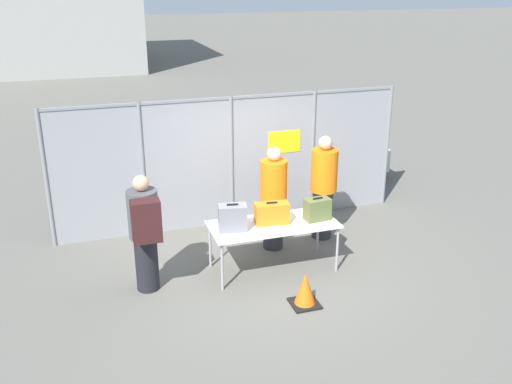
# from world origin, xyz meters

# --- Properties ---
(ground_plane) EXTENTS (120.00, 120.00, 0.00)m
(ground_plane) POSITION_xyz_m (0.00, 0.00, 0.00)
(ground_plane) COLOR #605E56
(fence_section) EXTENTS (6.20, 0.07, 2.31)m
(fence_section) POSITION_xyz_m (0.01, 1.97, 1.20)
(fence_section) COLOR gray
(fence_section) RESTS_ON ground_plane
(inspection_table) EXTENTS (1.90, 0.84, 0.75)m
(inspection_table) POSITION_xyz_m (0.11, 0.09, 0.70)
(inspection_table) COLOR silver
(inspection_table) RESTS_ON ground_plane
(suitcase_grey) EXTENTS (0.44, 0.30, 0.41)m
(suitcase_grey) POSITION_xyz_m (-0.52, 0.06, 0.95)
(suitcase_grey) COLOR slate
(suitcase_grey) RESTS_ON inspection_table
(suitcase_orange) EXTENTS (0.53, 0.29, 0.34)m
(suitcase_orange) POSITION_xyz_m (0.09, 0.12, 0.91)
(suitcase_orange) COLOR orange
(suitcase_orange) RESTS_ON inspection_table
(suitcase_olive) EXTENTS (0.40, 0.26, 0.36)m
(suitcase_olive) POSITION_xyz_m (0.79, 0.04, 0.92)
(suitcase_olive) COLOR #566033
(suitcase_olive) RESTS_ON inspection_table
(traveler_hooded) EXTENTS (0.43, 0.66, 1.72)m
(traveler_hooded) POSITION_xyz_m (-1.78, 0.03, 0.95)
(traveler_hooded) COLOR black
(traveler_hooded) RESTS_ON ground_plane
(security_worker_near) EXTENTS (0.43, 0.43, 1.72)m
(security_worker_near) POSITION_xyz_m (0.36, 0.79, 0.89)
(security_worker_near) COLOR #2D2D33
(security_worker_near) RESTS_ON ground_plane
(security_worker_far) EXTENTS (0.44, 0.44, 1.79)m
(security_worker_far) POSITION_xyz_m (1.29, 0.92, 0.92)
(security_worker_far) COLOR #2D2D33
(security_worker_far) RESTS_ON ground_plane
(utility_trailer) EXTENTS (3.73, 2.20, 0.69)m
(utility_trailer) POSITION_xyz_m (2.37, 3.80, 0.41)
(utility_trailer) COLOR silver
(utility_trailer) RESTS_ON ground_plane
(traffic_cone) EXTENTS (0.38, 0.38, 0.48)m
(traffic_cone) POSITION_xyz_m (0.19, -1.00, 0.22)
(traffic_cone) COLOR black
(traffic_cone) RESTS_ON ground_plane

